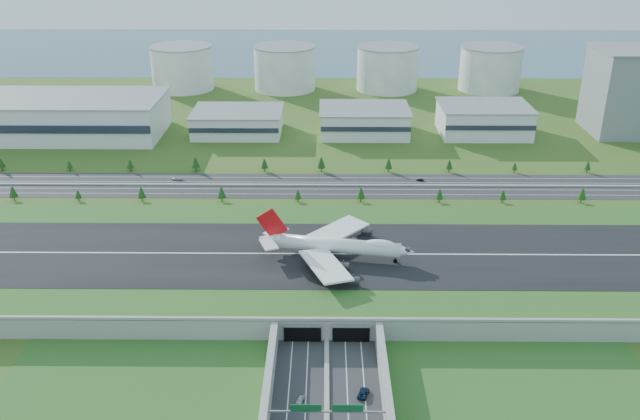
{
  "coord_description": "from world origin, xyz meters",
  "views": [
    {
      "loc": [
        -0.51,
        -248.68,
        139.96
      ],
      "look_at": [
        -3.17,
        35.0,
        12.43
      ],
      "focal_mm": 38.0,
      "sensor_mm": 36.0,
      "label": 1
    }
  ],
  "objects_px": {
    "fuel_tank_a": "(182,68)",
    "car_7": "(177,178)",
    "car_5": "(420,180)",
    "office_tower": "(628,92)",
    "car_0": "(300,399)",
    "boeing_747": "(335,245)",
    "car_2": "(363,393)"
  },
  "relations": [
    {
      "from": "fuel_tank_a",
      "to": "car_5",
      "type": "bearing_deg",
      "value": -50.31
    },
    {
      "from": "boeing_747",
      "to": "car_0",
      "type": "bearing_deg",
      "value": -88.36
    },
    {
      "from": "fuel_tank_a",
      "to": "car_7",
      "type": "xyz_separation_m",
      "value": [
        35.86,
        -206.88,
        -16.53
      ]
    },
    {
      "from": "car_0",
      "to": "car_7",
      "type": "xyz_separation_m",
      "value": [
        -76.03,
        185.31,
        0.03
      ]
    },
    {
      "from": "office_tower",
      "to": "car_0",
      "type": "height_order",
      "value": "office_tower"
    },
    {
      "from": "office_tower",
      "to": "car_2",
      "type": "xyz_separation_m",
      "value": [
        -188.5,
        -274.11,
        -26.53
      ]
    },
    {
      "from": "fuel_tank_a",
      "to": "car_2",
      "type": "relative_size",
      "value": 8.19
    },
    {
      "from": "boeing_747",
      "to": "car_5",
      "type": "xyz_separation_m",
      "value": [
        48.63,
        105.42,
        -12.96
      ]
    },
    {
      "from": "car_2",
      "to": "boeing_747",
      "type": "bearing_deg",
      "value": -66.03
    },
    {
      "from": "fuel_tank_a",
      "to": "car_2",
      "type": "distance_m",
      "value": 411.06
    },
    {
      "from": "office_tower",
      "to": "car_2",
      "type": "bearing_deg",
      "value": -124.52
    },
    {
      "from": "fuel_tank_a",
      "to": "boeing_747",
      "type": "bearing_deg",
      "value": -68.46
    },
    {
      "from": "fuel_tank_a",
      "to": "car_0",
      "type": "height_order",
      "value": "fuel_tank_a"
    },
    {
      "from": "office_tower",
      "to": "car_7",
      "type": "height_order",
      "value": "office_tower"
    },
    {
      "from": "car_5",
      "to": "boeing_747",
      "type": "bearing_deg",
      "value": -1.55
    },
    {
      "from": "boeing_747",
      "to": "car_2",
      "type": "height_order",
      "value": "boeing_747"
    },
    {
      "from": "fuel_tank_a",
      "to": "boeing_747",
      "type": "height_order",
      "value": "fuel_tank_a"
    },
    {
      "from": "car_0",
      "to": "car_5",
      "type": "bearing_deg",
      "value": 90.76
    },
    {
      "from": "car_0",
      "to": "car_2",
      "type": "xyz_separation_m",
      "value": [
        19.61,
        3.08,
        0.03
      ]
    },
    {
      "from": "car_2",
      "to": "car_7",
      "type": "height_order",
      "value": "car_7"
    },
    {
      "from": "fuel_tank_a",
      "to": "car_2",
      "type": "height_order",
      "value": "fuel_tank_a"
    },
    {
      "from": "car_5",
      "to": "car_7",
      "type": "height_order",
      "value": "car_7"
    },
    {
      "from": "fuel_tank_a",
      "to": "car_0",
      "type": "bearing_deg",
      "value": -74.08
    },
    {
      "from": "boeing_747",
      "to": "car_0",
      "type": "distance_m",
      "value": 81.23
    },
    {
      "from": "office_tower",
      "to": "car_5",
      "type": "height_order",
      "value": "office_tower"
    },
    {
      "from": "fuel_tank_a",
      "to": "office_tower",
      "type": "bearing_deg",
      "value": -19.77
    },
    {
      "from": "office_tower",
      "to": "car_7",
      "type": "distance_m",
      "value": 299.8
    },
    {
      "from": "car_0",
      "to": "office_tower",
      "type": "bearing_deg",
      "value": 71.91
    },
    {
      "from": "car_5",
      "to": "office_tower",
      "type": "bearing_deg",
      "value": 145.21
    },
    {
      "from": "office_tower",
      "to": "boeing_747",
      "type": "xyz_separation_m",
      "value": [
        -196.5,
        -197.82,
        -13.76
      ]
    },
    {
      "from": "car_2",
      "to": "car_7",
      "type": "xyz_separation_m",
      "value": [
        -95.64,
        182.23,
        0.0
      ]
    },
    {
      "from": "boeing_747",
      "to": "car_5",
      "type": "height_order",
      "value": "boeing_747"
    }
  ]
}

